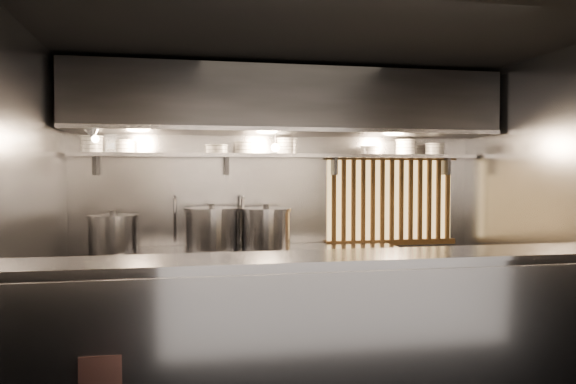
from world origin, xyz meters
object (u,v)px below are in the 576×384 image
object	(u,v)px
heat_lamp	(92,133)
stock_pot_right	(212,229)
stock_pot_left	(113,234)
stock_pot_mid	(266,228)
pendant_bulb	(275,148)

from	to	relation	value
heat_lamp	stock_pot_right	bearing A→B (deg)	13.98
stock_pot_left	stock_pot_mid	bearing A→B (deg)	0.01
heat_lamp	stock_pot_right	xyz separation A→B (m)	(1.12, 0.28, -0.95)
heat_lamp	stock_pot_right	world-z (taller)	heat_lamp
stock_pot_left	stock_pot_mid	distance (m)	1.53
stock_pot_right	stock_pot_left	bearing A→B (deg)	-178.02
stock_pot_left	heat_lamp	bearing A→B (deg)	-121.14
pendant_bulb	stock_pot_mid	bearing A→B (deg)	-139.10
pendant_bulb	stock_pot_right	distance (m)	1.08
stock_pot_mid	stock_pot_right	distance (m)	0.56
pendant_bulb	stock_pot_right	xyz separation A→B (m)	(-0.68, -0.07, -0.84)
heat_lamp	pendant_bulb	bearing A→B (deg)	11.00
stock_pot_left	stock_pot_right	world-z (taller)	stock_pot_right
stock_pot_mid	stock_pot_right	size ratio (longest dim) A/B	0.99
pendant_bulb	stock_pot_left	size ratio (longest dim) A/B	0.28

